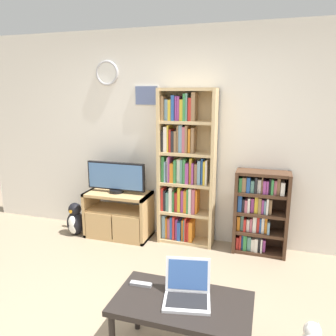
% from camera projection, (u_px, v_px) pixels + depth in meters
% --- Properties ---
extents(wall_back, '(5.71, 0.09, 2.60)m').
position_uv_depth(wall_back, '(180.00, 137.00, 4.06)').
color(wall_back, silver).
rests_on(wall_back, ground_plane).
extents(tv_stand, '(0.83, 0.43, 0.59)m').
position_uv_depth(tv_stand, '(118.00, 215.00, 4.24)').
color(tv_stand, tan).
rests_on(tv_stand, ground_plane).
extents(television, '(0.77, 0.18, 0.39)m').
position_uv_depth(television, '(116.00, 177.00, 4.15)').
color(television, black).
rests_on(television, tv_stand).
extents(bookshelf_tall, '(0.68, 0.26, 1.90)m').
position_uv_depth(bookshelf_tall, '(184.00, 170.00, 3.97)').
color(bookshelf_tall, tan).
rests_on(bookshelf_tall, ground_plane).
extents(bookshelf_short, '(0.60, 0.29, 0.98)m').
position_uv_depth(bookshelf_short, '(258.00, 211.00, 3.79)').
color(bookshelf_short, '#472D1E').
rests_on(bookshelf_short, ground_plane).
extents(coffee_table, '(0.93, 0.51, 0.48)m').
position_uv_depth(coffee_table, '(182.00, 308.00, 2.21)').
color(coffee_table, black).
rests_on(coffee_table, ground_plane).
extents(laptop, '(0.36, 0.33, 0.25)m').
position_uv_depth(laptop, '(187.00, 290.00, 2.21)').
color(laptop, silver).
rests_on(laptop, coffee_table).
extents(remote_near_laptop, '(0.16, 0.05, 0.02)m').
position_uv_depth(remote_near_laptop, '(141.00, 284.00, 2.38)').
color(remote_near_laptop, '#99999E').
rests_on(remote_near_laptop, coffee_table).
extents(penguin_figurine, '(0.23, 0.21, 0.44)m').
position_uv_depth(penguin_figurine, '(75.00, 220.00, 4.31)').
color(penguin_figurine, black).
rests_on(penguin_figurine, ground_plane).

